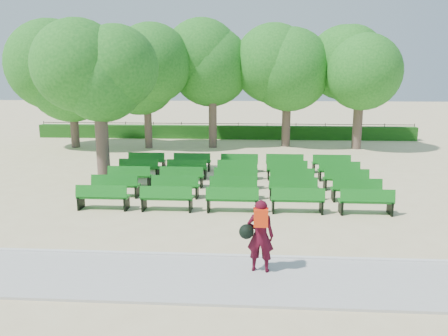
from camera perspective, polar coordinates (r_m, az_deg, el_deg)
name	(u,v)px	position (r m, az deg, el deg)	size (l,w,h in m)	color
ground	(199,190)	(16.68, -3.24, -2.94)	(120.00, 120.00, 0.00)	#D1BD8A
paving	(158,277)	(9.80, -8.64, -13.93)	(30.00, 2.20, 0.06)	#B0B0AB
curb	(168,255)	(10.81, -7.33, -11.20)	(30.00, 0.12, 0.10)	silver
hedge	(224,132)	(30.31, -0.04, 4.70)	(26.00, 0.70, 0.90)	#1B5114
fence	(224,138)	(30.76, 0.01, 3.97)	(26.00, 0.10, 1.02)	black
tree_line	(219,148)	(26.42, -0.62, 2.64)	(21.80, 6.80, 7.04)	#25731F
bench_array	(236,186)	(17.02, 1.56, -2.32)	(1.69, 0.57, 1.06)	#136D19
tree_among	(98,75)	(18.15, -16.09, 11.59)	(4.38, 4.38, 6.31)	brown
person	(259,235)	(9.62, 4.63, -8.69)	(0.79, 0.49, 1.63)	#3E0817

